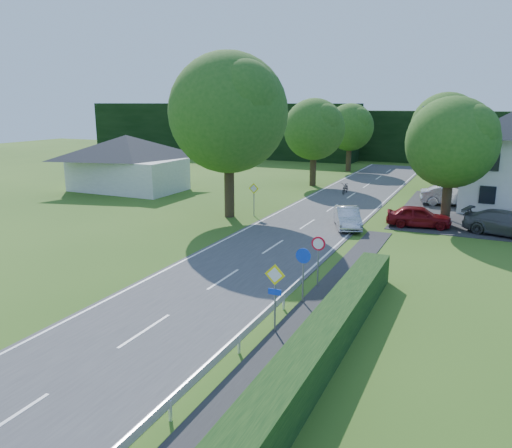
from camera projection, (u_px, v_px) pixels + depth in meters
The scene contains 27 objects.
ground at pixel (3, 425), 12.93m from camera, with size 160.00×160.00×0.00m, color #2D5017.
road at pixel (286, 239), 30.55m from camera, with size 7.00×80.00×0.04m, color #3D3D40.
footpath at pixel (207, 431), 12.66m from camera, with size 1.50×44.00×0.04m, color #272629.
parking_pad at pixel (500, 215), 37.11m from camera, with size 14.00×16.00×0.04m, color #272629.
line_edge_left at pixel (239, 233), 31.87m from camera, with size 0.12×80.00×0.01m, color white.
line_edge_right at pixel (337, 244), 29.22m from camera, with size 0.12×80.00×0.01m, color white.
line_centre at pixel (286, 238), 30.54m from camera, with size 0.12×80.00×0.01m, color white, non-canonical shape.
tree_main at pixel (229, 136), 35.15m from camera, with size 9.40×9.40×11.64m, color #255318, non-canonical shape.
tree_left_far at pixel (314, 143), 49.21m from camera, with size 7.00×7.00×8.58m, color #255318, non-canonical shape.
tree_right_far at pixel (445, 142), 46.01m from camera, with size 7.40×7.40×9.09m, color #255318, non-canonical shape.
tree_left_back at pixel (349, 138), 59.64m from camera, with size 6.60×6.60×8.07m, color #255318, non-canonical shape.
tree_right_back at pixel (441, 144), 53.65m from camera, with size 6.20×6.20×7.56m, color #255318, non-canonical shape.
tree_right_mid at pixel (450, 162), 33.11m from camera, with size 7.00×7.00×8.58m, color #255318, non-canonical shape.
treeline_left at pixel (218, 130), 78.06m from camera, with size 44.00×6.00×8.00m, color black.
treeline_right at pixel (467, 138), 67.00m from camera, with size 30.00×5.00×7.00m, color black.
bungalow_left at pixel (127, 162), 46.89m from camera, with size 11.00×6.50×5.20m.
streetlight at pixel (446, 156), 35.01m from camera, with size 2.03×0.18×8.00m.
sign_priority_right at pixel (275, 285), 17.78m from camera, with size 0.78×0.09×2.59m.
sign_roundabout at pixel (303, 264), 20.45m from camera, with size 0.64×0.08×2.37m.
sign_speed_limit at pixel (318, 250), 22.19m from camera, with size 0.64×0.11×2.37m.
sign_priority_left at pixel (254, 193), 36.37m from camera, with size 0.78×0.09×2.44m.
moving_car at pixel (347, 218), 33.00m from camera, with size 1.45×4.17×1.37m, color #BBBCC0.
motorcycle at pixel (345, 188), 45.53m from camera, with size 0.68×1.95×1.03m, color black.
parked_car_red at pixel (419, 216), 33.26m from camera, with size 1.68×4.18×1.42m, color maroon.
parked_car_silver_a at pixel (451, 196), 40.21m from camera, with size 1.68×4.81×1.58m, color #A4A4A8.
parked_car_grey at pixel (507, 223), 31.08m from camera, with size 2.12×5.22×1.51m, color #49494E.
parasol at pixel (459, 194), 39.89m from camera, with size 2.05×2.09×1.88m, color #A80D2D.
Camera 1 is at (10.73, -7.50, 8.14)m, focal length 35.00 mm.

